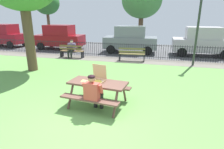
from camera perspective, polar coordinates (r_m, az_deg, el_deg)
ground at (r=6.93m, az=-1.54°, el=-5.89°), size 28.00×12.27×0.02m
cobblestone_walkway at (r=12.00m, az=5.68°, el=4.23°), size 28.00×1.40×0.01m
street_asphalt at (r=15.93m, az=8.02°, el=7.45°), size 28.00×6.70×0.01m
picnic_table_foreground at (r=5.90m, az=-4.33°, el=-3.86°), size 1.95×1.67×0.79m
pizza_box_open at (r=5.82m, az=-4.54°, el=-1.32°), size 0.55×0.59×0.52m
pizza_slice_on_table at (r=5.94m, az=-8.35°, el=-2.01°), size 0.31×0.33×0.02m
adult_at_table at (r=5.42m, az=-5.65°, el=-5.21°), size 0.63×0.62×1.19m
iron_fence_streetside at (r=12.57m, az=6.26°, el=7.17°), size 21.99×0.03×0.98m
park_bench_left at (r=12.98m, az=-12.10°, el=6.84°), size 1.60×0.47×0.85m
park_bench_center at (r=11.76m, az=6.03°, el=6.04°), size 1.62×0.55×0.85m
person_on_park_bench at (r=12.97m, az=-12.19°, el=7.91°), size 0.62×0.60×1.19m
lamp_post_walkway at (r=11.44m, az=24.89°, el=15.54°), size 0.28×0.28×4.38m
parked_car_far_left at (r=19.86m, az=-29.87°, el=10.29°), size 3.94×1.91×1.98m
parked_car_left at (r=16.50m, az=-15.51°, el=10.91°), size 3.94×1.91×1.98m
parked_car_center at (r=14.51m, az=5.58°, el=10.62°), size 3.99×2.00×1.98m
parked_car_right at (r=14.59m, az=25.65°, el=9.04°), size 3.91×1.85×1.98m
far_tree_left at (r=23.70m, az=-19.17°, el=19.73°), size 2.81×2.81×5.32m
far_tree_midleft at (r=20.10m, az=9.03°, el=21.38°), size 3.96×3.96×5.96m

